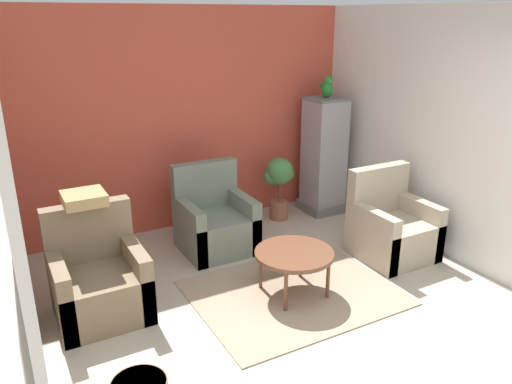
% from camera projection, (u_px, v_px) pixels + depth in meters
% --- Properties ---
extents(ground_plane, '(20.00, 20.00, 0.00)m').
position_uv_depth(ground_plane, '(363.00, 374.00, 3.69)').
color(ground_plane, '#B2A893').
rests_on(ground_plane, ground).
extents(wall_back_accent, '(4.29, 0.06, 2.63)m').
position_uv_depth(wall_back_accent, '(189.00, 120.00, 6.01)').
color(wall_back_accent, '#C64C38').
rests_on(wall_back_accent, ground_plane).
extents(wall_left, '(0.06, 3.31, 2.63)m').
position_uv_depth(wall_left, '(4.00, 188.00, 3.66)').
color(wall_left, silver).
rests_on(wall_left, ground_plane).
extents(wall_right, '(0.06, 3.31, 2.63)m').
position_uv_depth(wall_right, '(422.00, 128.00, 5.58)').
color(wall_right, silver).
rests_on(wall_right, ground_plane).
extents(area_rug, '(1.87, 1.49, 0.01)m').
position_uv_depth(area_rug, '(293.00, 293.00, 4.77)').
color(area_rug, gray).
rests_on(area_rug, ground_plane).
extents(coffee_table, '(0.74, 0.74, 0.44)m').
position_uv_depth(coffee_table, '(294.00, 255.00, 4.64)').
color(coffee_table, brown).
rests_on(coffee_table, ground_plane).
extents(armchair_left, '(0.76, 0.74, 0.96)m').
position_uv_depth(armchair_left, '(99.00, 283.00, 4.36)').
color(armchair_left, '#7A664C').
rests_on(armchair_left, ground_plane).
extents(armchair_right, '(0.76, 0.74, 0.96)m').
position_uv_depth(armchair_right, '(391.00, 229.00, 5.44)').
color(armchair_right, tan).
rests_on(armchair_right, ground_plane).
extents(armchair_middle, '(0.76, 0.74, 0.96)m').
position_uv_depth(armchair_middle, '(215.00, 223.00, 5.60)').
color(armchair_middle, slate).
rests_on(armchair_middle, ground_plane).
extents(birdcage, '(0.52, 0.52, 1.53)m').
position_uv_depth(birdcage, '(324.00, 157.00, 6.58)').
color(birdcage, slate).
rests_on(birdcage, ground_plane).
extents(parrot, '(0.13, 0.23, 0.27)m').
position_uv_depth(parrot, '(327.00, 88.00, 6.28)').
color(parrot, '#1E842D').
rests_on(parrot, birdcage).
extents(potted_plant, '(0.38, 0.35, 0.82)m').
position_uv_depth(potted_plant, '(279.00, 180.00, 6.36)').
color(potted_plant, brown).
rests_on(potted_plant, ground_plane).
extents(throw_pillow, '(0.36, 0.36, 0.10)m').
position_uv_depth(throw_pillow, '(84.00, 198.00, 4.34)').
color(throw_pillow, tan).
rests_on(throw_pillow, armchair_left).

